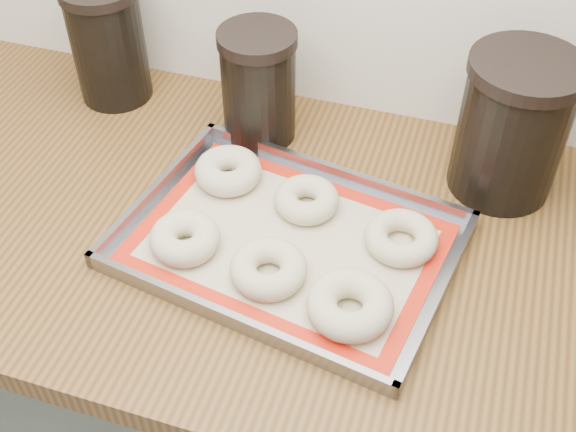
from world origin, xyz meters
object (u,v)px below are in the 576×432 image
(bagel_back_right, at_px, (401,238))
(bagel_front_left, at_px, (185,238))
(bagel_front_right, at_px, (350,305))
(bagel_back_mid, at_px, (307,200))
(canister_mid, at_px, (259,86))
(canister_left, at_px, (108,42))
(baking_tray, at_px, (288,242))
(bagel_back_left, at_px, (228,171))
(bagel_front_mid, at_px, (268,269))
(canister_right, at_px, (513,126))

(bagel_back_right, bearing_deg, bagel_front_left, -161.68)
(bagel_front_right, bearing_deg, bagel_back_right, 74.42)
(bagel_back_mid, xyz_separation_m, canister_mid, (-0.13, 0.15, 0.07))
(bagel_front_right, bearing_deg, canister_left, 145.29)
(bagel_front_right, height_order, bagel_back_mid, bagel_front_right)
(baking_tray, xyz_separation_m, bagel_back_left, (-0.13, 0.10, 0.02))
(baking_tray, relative_size, bagel_back_mid, 5.27)
(bagel_front_right, bearing_deg, baking_tray, 139.76)
(bagel_front_mid, height_order, canister_left, canister_left)
(canister_mid, bearing_deg, bagel_back_right, -34.14)
(bagel_front_right, height_order, bagel_back_left, same)
(bagel_front_left, relative_size, bagel_back_right, 0.96)
(bagel_front_left, distance_m, canister_mid, 0.29)
(bagel_back_right, distance_m, canister_right, 0.23)
(bagel_front_left, height_order, bagel_back_right, bagel_front_left)
(canister_mid, bearing_deg, bagel_back_left, -92.67)
(bagel_back_left, relative_size, bagel_back_right, 1.00)
(bagel_front_left, xyz_separation_m, bagel_front_right, (0.25, -0.05, 0.00))
(bagel_back_mid, distance_m, bagel_back_right, 0.15)
(bagel_back_left, distance_m, canister_left, 0.33)
(bagel_front_mid, relative_size, canister_mid, 0.55)
(baking_tray, height_order, bagel_back_mid, bagel_back_mid)
(bagel_front_right, bearing_deg, canister_right, 63.99)
(canister_left, bearing_deg, bagel_front_mid, -39.75)
(bagel_front_mid, xyz_separation_m, canister_right, (0.28, 0.29, 0.09))
(bagel_front_right, distance_m, bagel_back_mid, 0.21)
(bagel_back_right, bearing_deg, canister_mid, 145.86)
(baking_tray, relative_size, canister_mid, 2.65)
(canister_left, bearing_deg, bagel_back_left, -30.50)
(baking_tray, relative_size, bagel_front_right, 4.46)
(bagel_front_right, bearing_deg, bagel_front_mid, 166.94)
(baking_tray, xyz_separation_m, bagel_front_mid, (-0.01, -0.07, 0.02))
(baking_tray, distance_m, bagel_front_left, 0.15)
(bagel_front_left, bearing_deg, bagel_front_right, -10.24)
(bagel_front_left, xyz_separation_m, bagel_back_left, (0.01, 0.15, 0.00))
(baking_tray, bearing_deg, bagel_front_left, -159.18)
(bagel_back_left, bearing_deg, canister_mid, 87.33)
(bagel_front_right, distance_m, bagel_back_left, 0.31)
(canister_left, bearing_deg, bagel_back_right, -21.37)
(bagel_back_left, xyz_separation_m, canister_right, (0.40, 0.13, 0.09))
(canister_mid, bearing_deg, bagel_front_mid, -68.75)
(bagel_front_mid, bearing_deg, baking_tray, 85.04)
(bagel_front_right, bearing_deg, bagel_back_left, 140.99)
(bagel_front_mid, distance_m, canister_mid, 0.33)
(canister_left, relative_size, canister_right, 0.94)
(bagel_front_left, distance_m, bagel_front_mid, 0.13)
(bagel_front_left, height_order, bagel_back_mid, bagel_front_left)
(canister_mid, bearing_deg, canister_right, -0.87)
(bagel_front_mid, distance_m, bagel_front_right, 0.12)
(canister_mid, bearing_deg, bagel_front_right, -54.17)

